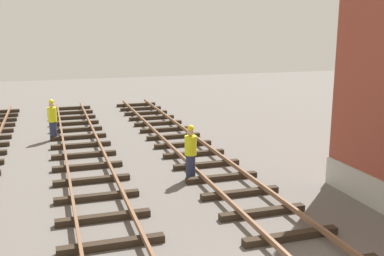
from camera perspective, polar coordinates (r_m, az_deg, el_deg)
The scene contains 2 objects.
track_worker_foreground at distance 21.38m, azimuth -17.13°, elevation 0.98°, with size 0.40×0.40×1.87m.
track_worker_distant at distance 15.16m, azimuth -0.18°, elevation -3.10°, with size 0.40×0.40×1.87m.
Camera 1 is at (-4.11, -5.85, 5.04)m, focal length 42.43 mm.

